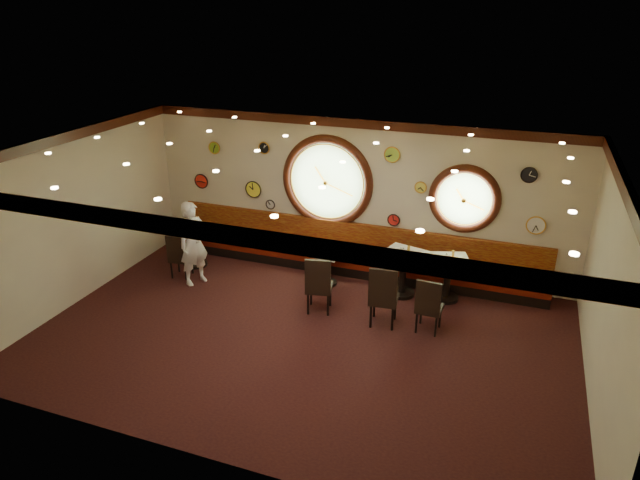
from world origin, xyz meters
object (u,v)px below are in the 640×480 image
Objects in this scene: table_a at (195,243)px; table_b at (327,263)px; condiment_a_pepper at (194,228)px; condiment_a_salt at (190,226)px; chair_a at (178,253)px; condiment_a_bottle at (200,225)px; chair_d at (429,303)px; condiment_d_salt at (446,256)px; condiment_b_bottle at (332,245)px; condiment_b_pepper at (328,250)px; condiment_b_salt at (324,248)px; chair_b at (319,282)px; condiment_c_pepper at (403,250)px; table_c at (403,269)px; chair_c at (383,293)px; condiment_d_pepper at (449,258)px; condiment_c_bottle at (409,250)px; waiter at (194,243)px; table_d at (448,275)px; condiment_d_bottle at (453,254)px; condiment_c_salt at (401,250)px.

table_a reaches higher than table_b.
condiment_a_salt is at bearing 160.73° from condiment_a_pepper.
chair_a is 0.83m from condiment_a_bottle.
condiment_a_bottle is (-5.09, 1.11, 0.31)m from chair_d.
condiment_d_salt is at bearing 5.10° from table_b.
condiment_b_pepper is at bearing -92.48° from condiment_b_bottle.
condiment_b_salt is (2.90, 0.13, 0.27)m from table_a.
chair_b reaches higher than chair_d.
table_a is at bearing 150.20° from chair_b.
condiment_a_bottle is at bearing 179.44° from condiment_b_pepper.
table_c is at bearing -46.04° from condiment_c_pepper.
condiment_a_salt is (-4.53, 1.12, 0.20)m from chair_c.
condiment_b_pepper is (-2.19, 1.08, 0.19)m from chair_d.
condiment_a_pepper is 1.00× the size of condiment_c_pepper.
condiment_c_pepper is at bearing 32.12° from chair_b.
chair_b reaches higher than table_c.
condiment_d_pepper reaches higher than table_a.
condiment_c_bottle is (0.08, 0.03, 0.41)m from table_c.
table_a is at bearing 84.37° from chair_a.
condiment_d_salt is 2.26m from condiment_b_bottle.
condiment_c_pepper is at bearing -176.77° from condiment_d_pepper.
chair_a is 0.53m from waiter.
condiment_d_salt is 1.14× the size of condiment_b_pepper.
table_b is 7.13× the size of condiment_d_pepper.
chair_b reaches higher than table_d.
chair_b is at bearing -77.71° from table_b.
table_a is at bearing -177.40° from table_b.
table_c is 10.01× the size of condiment_a_pepper.
chair_a is 4.55m from condiment_c_pepper.
condiment_b_bottle is (-1.44, 0.02, -0.11)m from condiment_c_pepper.
condiment_d_salt is at bearing 8.92° from table_c.
condiment_b_pepper is at bearing -173.54° from condiment_d_salt.
chair_a reaches higher than condiment_b_bottle.
chair_a is 5.38× the size of condiment_b_salt.
chair_c is at bearing -123.91° from condiment_d_pepper.
condiment_c_pepper is 4.36m from condiment_a_bottle.
condiment_d_bottle is (5.37, 0.42, 0.05)m from condiment_a_pepper.
condiment_b_pepper is at bearing -174.84° from table_c.
condiment_c_salt is (1.46, 0.11, 0.46)m from table_b.
chair_a is 5.36m from condiment_d_salt.
condiment_b_bottle reaches higher than table_b.
table_b is 1.26× the size of chair_a.
condiment_b_salt is 1.19× the size of condiment_b_pepper.
table_d is 1.34× the size of chair_c.
condiment_a_salt is 0.63× the size of condiment_d_bottle.
waiter is at bearing -59.13° from condiment_a_pepper.
condiment_c_bottle is (1.55, -0.02, 0.14)m from condiment_b_bottle.
condiment_a_salt is at bearing 62.31° from waiter.
condiment_b_salt reaches higher than table_a.
condiment_a_salt is at bearing -176.10° from condiment_d_bottle.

